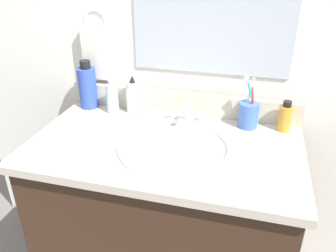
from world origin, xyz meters
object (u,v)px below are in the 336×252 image
faucet (188,116)px  soap_bar (153,111)px  hand_towel (96,53)px  bottle_oil_amber (285,117)px  cup_blue_plastic (248,114)px  bottle_lotion_white (133,97)px  bottle_gel_clear (112,98)px  bottle_shampoo_blue (88,87)px

faucet → soap_bar: size_ratio=2.50×
hand_towel → bottle_oil_amber: bearing=-5.4°
cup_blue_plastic → faucet: bearing=-173.4°
faucet → bottle_lotion_white: bearing=169.9°
faucet → bottle_gel_clear: 0.32m
bottle_shampoo_blue → soap_bar: (0.28, -0.00, -0.08)m
faucet → cup_blue_plastic: bearing=6.6°
bottle_gel_clear → bottle_oil_amber: bearing=1.2°
hand_towel → soap_bar: hand_towel is taller
faucet → bottle_oil_amber: bearing=5.0°
hand_towel → bottle_shampoo_blue: 0.14m
cup_blue_plastic → bottle_gel_clear: bearing=-179.0°
hand_towel → cup_blue_plastic: hand_towel is taller
hand_towel → soap_bar: size_ratio=3.44×
bottle_gel_clear → cup_blue_plastic: 0.54m
faucet → cup_blue_plastic: size_ratio=0.81×
faucet → bottle_lotion_white: (-0.24, 0.04, 0.04)m
cup_blue_plastic → hand_towel: bearing=173.1°
bottle_lotion_white → hand_towel: bearing=160.9°
cup_blue_plastic → soap_bar: 0.38m
bottle_gel_clear → bottle_oil_amber: bottle_gel_clear is taller
hand_towel → bottle_shampoo_blue: bearing=-109.3°
bottle_shampoo_blue → soap_bar: bearing=-0.3°
bottle_oil_amber → soap_bar: bottle_oil_amber is taller
faucet → soap_bar: bearing=165.3°
faucet → bottle_oil_amber: bottle_oil_amber is taller
bottle_lotion_white → bottle_oil_amber: bottle_lotion_white is taller
bottle_gel_clear → bottle_lotion_white: size_ratio=0.87×
hand_towel → bottle_shampoo_blue: (-0.02, -0.06, -0.13)m
faucet → bottle_lotion_white: bottle_lotion_white is taller
soap_bar → bottle_lotion_white: bearing=178.5°
bottle_shampoo_blue → bottle_lotion_white: bearing=0.2°
bottle_lotion_white → soap_bar: size_ratio=2.45×
hand_towel → faucet: 0.47m
hand_towel → bottle_lotion_white: (0.18, -0.06, -0.15)m
soap_bar → bottle_oil_amber: bearing=-1.0°
bottle_gel_clear → bottle_oil_amber: size_ratio=1.17×
bottle_lotion_white → soap_bar: 0.10m
hand_towel → bottle_gel_clear: (0.10, -0.09, -0.16)m
cup_blue_plastic → bottle_oil_amber: bearing=2.1°
soap_bar → faucet: bearing=-14.7°
bottle_shampoo_blue → faucet: bearing=-5.4°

